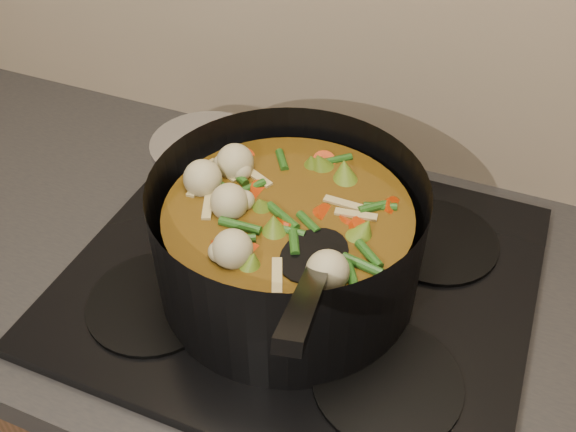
% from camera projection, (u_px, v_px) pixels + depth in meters
% --- Properties ---
extents(stovetop, '(0.62, 0.54, 0.03)m').
position_uv_depth(stovetop, '(302.00, 275.00, 0.90)').
color(stovetop, black).
rests_on(stovetop, counter).
extents(stockpot, '(0.35, 0.45, 0.25)m').
position_uv_depth(stockpot, '(288.00, 240.00, 0.83)').
color(stockpot, black).
rests_on(stockpot, stovetop).
extents(saucepan, '(0.16, 0.16, 0.14)m').
position_uv_depth(saucepan, '(209.00, 171.00, 0.98)').
color(saucepan, silver).
rests_on(saucepan, stovetop).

